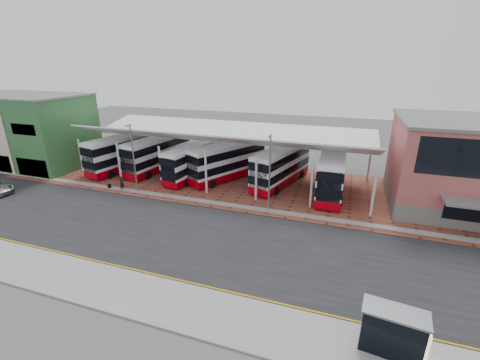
{
  "coord_description": "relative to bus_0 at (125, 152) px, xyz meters",
  "views": [
    {
      "loc": [
        8.93,
        -23.17,
        14.64
      ],
      "look_at": [
        -1.55,
        7.57,
        2.55
      ],
      "focal_mm": 24.0,
      "sensor_mm": 36.0,
      "label": 1
    }
  ],
  "objects": [
    {
      "name": "ground",
      "position": [
        20.68,
        -13.13,
        -2.47
      ],
      "size": [
        140.0,
        140.0,
        0.0
      ],
      "primitive_type": "plane",
      "color": "#4C4E4A"
    },
    {
      "name": "road",
      "position": [
        20.68,
        -14.13,
        -2.46
      ],
      "size": [
        120.0,
        14.0,
        0.02
      ],
      "primitive_type": "cube",
      "color": "black",
      "rests_on": "ground"
    },
    {
      "name": "forecourt",
      "position": [
        22.68,
        -0.13,
        -2.44
      ],
      "size": [
        72.0,
        16.0,
        0.06
      ],
      "primitive_type": "cube",
      "color": "brown",
      "rests_on": "ground"
    },
    {
      "name": "sidewalk",
      "position": [
        20.68,
        -22.13,
        -2.4
      ],
      "size": [
        120.0,
        4.0,
        0.14
      ],
      "primitive_type": "cube",
      "color": "gray",
      "rests_on": "ground"
    },
    {
      "name": "north_kerb",
      "position": [
        20.68,
        -6.93,
        -2.4
      ],
      "size": [
        120.0,
        0.8,
        0.14
      ],
      "primitive_type": "cube",
      "color": "gray",
      "rests_on": "ground"
    },
    {
      "name": "yellow_line_near",
      "position": [
        20.68,
        -20.13,
        -2.44
      ],
      "size": [
        120.0,
        0.12,
        0.01
      ],
      "primitive_type": "cube",
      "color": "#C19400",
      "rests_on": "road"
    },
    {
      "name": "yellow_line_far",
      "position": [
        20.68,
        -19.83,
        -2.44
      ],
      "size": [
        120.0,
        0.12,
        0.01
      ],
      "primitive_type": "cube",
      "color": "#C19400",
      "rests_on": "road"
    },
    {
      "name": "canopy",
      "position": [
        14.68,
        0.8,
        3.33
      ],
      "size": [
        37.0,
        11.63,
        7.07
      ],
      "color": "silver",
      "rests_on": "ground"
    },
    {
      "name": "shop_green",
      "position": [
        -9.32,
        -2.16,
        2.65
      ],
      "size": [
        6.4,
        10.2,
        10.22
      ],
      "color": "#36703A",
      "rests_on": "ground"
    },
    {
      "name": "shop_cream",
      "position": [
        -15.82,
        -2.16,
        2.65
      ],
      "size": [
        6.4,
        10.2,
        10.22
      ],
      "color": "beige",
      "rests_on": "ground"
    },
    {
      "name": "lamp_west",
      "position": [
        6.68,
        -6.86,
        1.89
      ],
      "size": [
        0.16,
        0.9,
        8.07
      ],
      "color": "slate",
      "rests_on": "ground"
    },
    {
      "name": "lamp_east",
      "position": [
        22.68,
        -6.86,
        1.89
      ],
      "size": [
        0.16,
        0.9,
        8.07
      ],
      "color": "slate",
      "rests_on": "ground"
    },
    {
      "name": "bus_0",
      "position": [
        0.0,
        0.0,
        0.0
      ],
      "size": [
        5.16,
        12.07,
        4.85
      ],
      "rotation": [
        0.0,
        0.0,
        -0.22
      ],
      "color": "white",
      "rests_on": "forecourt"
    },
    {
      "name": "bus_1",
      "position": [
        4.67,
        1.16,
        -0.07
      ],
      "size": [
        4.41,
        11.71,
        4.71
      ],
      "rotation": [
        0.0,
        0.0,
        -0.16
      ],
      "color": "white",
      "rests_on": "forecourt"
    },
    {
      "name": "bus_2",
      "position": [
        10.73,
        -0.0,
        -0.25
      ],
      "size": [
        3.91,
        10.8,
        4.35
      ],
      "rotation": [
        0.0,
        0.0,
        -0.14
      ],
      "color": "white",
      "rests_on": "forecourt"
    },
    {
      "name": "bus_3",
      "position": [
        15.2,
        0.94,
        -0.11
      ],
      "size": [
        7.58,
        11.12,
        4.63
      ],
      "rotation": [
        0.0,
        0.0,
        -0.49
      ],
      "color": "white",
      "rests_on": "forecourt"
    },
    {
      "name": "bus_4",
      "position": [
        22.22,
        1.27,
        -0.12
      ],
      "size": [
        5.5,
        11.48,
        4.61
      ],
      "rotation": [
        0.0,
        0.0,
        -0.27
      ],
      "color": "white",
      "rests_on": "forecourt"
    },
    {
      "name": "bus_5",
      "position": [
        28.35,
        0.46,
        0.0
      ],
      "size": [
        3.09,
        11.8,
        4.85
      ],
      "rotation": [
        0.0,
        0.0,
        0.01
      ],
      "color": "white",
      "rests_on": "forecourt"
    },
    {
      "name": "pedestrian",
      "position": [
        4.75,
        -7.07,
        -1.54
      ],
      "size": [
        0.59,
        0.73,
        1.74
      ],
      "primitive_type": "imported",
      "rotation": [
        0.0,
        0.0,
        1.26
      ],
      "color": "black",
      "rests_on": "forecourt"
    },
    {
      "name": "suitcase",
      "position": [
        2.88,
        -7.13,
        -2.12
      ],
      "size": [
        0.34,
        0.24,
        0.58
      ],
      "primitive_type": "cube",
      "color": "black",
      "rests_on": "forecourt"
    },
    {
      "name": "bus_shelter",
      "position": [
        33.2,
        -21.87,
        -0.7
      ],
      "size": [
        3.4,
        1.86,
        2.61
      ],
      "rotation": [
        0.0,
        0.0,
        -0.12
      ],
      "color": "black",
      "rests_on": "sidewalk"
    }
  ]
}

